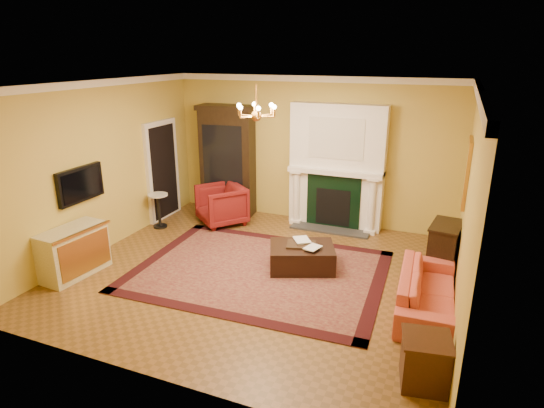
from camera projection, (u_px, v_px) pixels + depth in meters
The scene contains 26 objects.
floor at pixel (258, 273), 7.45m from camera, with size 6.00×5.50×0.02m, color brown.
ceiling at pixel (256, 83), 6.49m from camera, with size 6.00×5.50×0.02m, color silver.
wall_back at pixel (311, 151), 9.40m from camera, with size 6.00×0.02×3.00m, color gold.
wall_front at pixel (146, 256), 4.55m from camera, with size 6.00×0.02×3.00m, color gold.
wall_left at pixel (102, 167), 8.04m from camera, with size 0.02×5.50×3.00m, color gold.
wall_right at pixel (469, 209), 5.90m from camera, with size 0.02×5.50×3.00m, color gold.
fireplace at pixel (336, 170), 9.11m from camera, with size 1.90×0.70×2.50m.
crown_molding at pixel (280, 84), 7.35m from camera, with size 6.00×5.50×0.12m.
doorway at pixel (163, 170), 9.66m from camera, with size 0.08×1.05×2.10m.
tv_panel at pixel (81, 184), 7.54m from camera, with size 0.09×0.95×0.58m.
gilt_mirror at pixel (467, 172), 7.09m from camera, with size 0.06×0.76×1.05m.
chandelier at pixel (256, 112), 6.62m from camera, with size 0.63×0.55×0.53m.
oriental_rug at pixel (259, 271), 7.50m from camera, with size 4.01×3.01×0.02m, color #440E15.
china_cabinet at pixel (228, 163), 9.91m from camera, with size 1.14×0.52×2.28m, color black.
wingback_armchair at pixel (221, 203), 9.45m from camera, with size 0.88×0.82×0.90m, color maroon.
pedestal_table at pixel (159, 208), 9.26m from camera, with size 0.40×0.40×0.71m.
commode at pixel (73, 252), 7.28m from camera, with size 0.50×1.07×0.79m, color beige.
coral_sofa at pixel (428, 285), 6.29m from camera, with size 1.91×0.56×0.75m, color #C74A3F.
end_table at pixel (425, 363), 4.87m from camera, with size 0.47×0.47×0.55m, color #381A0F.
console_table at pixel (444, 249), 7.35m from camera, with size 0.41×0.72×0.81m, color black.
leather_ottoman at pixel (302, 257), 7.53m from camera, with size 1.05×0.76×0.39m, color black.
ottoman_tray at pixel (301, 245), 7.49m from camera, with size 0.47×0.37×0.03m, color black.
book_a at pixel (295, 233), 7.52m from camera, with size 0.24×0.03×0.32m, color gray.
book_b at pixel (308, 239), 7.32m from camera, with size 0.21×0.02×0.29m, color gray.
topiary_left at pixel (311, 155), 9.18m from camera, with size 0.16×0.16×0.42m.
topiary_right at pixel (364, 160), 8.80m from camera, with size 0.14×0.14×0.39m.
Camera 1 is at (2.73, -6.13, 3.43)m, focal length 30.00 mm.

